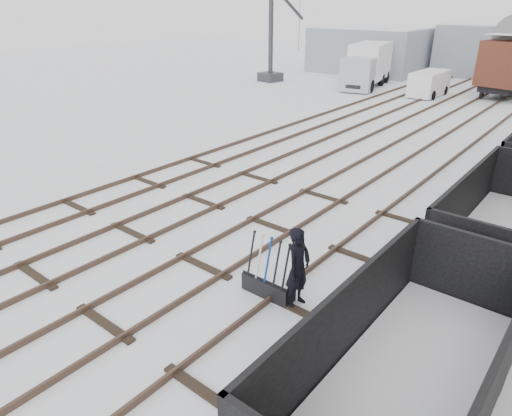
{
  "coord_description": "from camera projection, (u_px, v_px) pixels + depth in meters",
  "views": [
    {
      "loc": [
        7.52,
        -7.1,
        6.38
      ],
      "look_at": [
        0.38,
        1.73,
        1.2
      ],
      "focal_mm": 32.0,
      "sensor_mm": 36.0,
      "label": 1
    }
  ],
  "objects": [
    {
      "name": "freight_wagon_a",
      "position": [
        405.0,
        387.0,
        7.08
      ],
      "size": [
        2.35,
        5.86,
        2.39
      ],
      "color": "black",
      "rests_on": "ground"
    },
    {
      "name": "worker",
      "position": [
        298.0,
        268.0,
        10.1
      ],
      "size": [
        0.5,
        0.73,
        1.96
      ],
      "primitive_type": "imported",
      "rotation": [
        0.0,
        0.0,
        1.61
      ],
      "color": "black",
      "rests_on": "ground"
    },
    {
      "name": "panel_van",
      "position": [
        429.0,
        83.0,
        33.04
      ],
      "size": [
        1.82,
        4.0,
        1.75
      ],
      "rotation": [
        0.0,
        0.0,
        -0.02
      ],
      "color": "white",
      "rests_on": "ground"
    },
    {
      "name": "tracks",
      "position": [
        408.0,
        146.0,
        21.61
      ],
      "size": [
        13.9,
        52.0,
        0.16
      ],
      "color": "black",
      "rests_on": "ground"
    },
    {
      "name": "ground",
      "position": [
        203.0,
        267.0,
        11.97
      ],
      "size": [
        120.0,
        120.0,
        0.0
      ],
      "primitive_type": "plane",
      "color": "white",
      "rests_on": "ground"
    },
    {
      "name": "crane",
      "position": [
        272.0,
        55.0,
        38.76
      ],
      "size": [
        1.83,
        4.82,
        8.14
      ],
      "rotation": [
        0.0,
        0.0,
        -0.14
      ],
      "color": "#313137",
      "rests_on": "ground"
    },
    {
      "name": "shed_left",
      "position": [
        371.0,
        50.0,
        44.03
      ],
      "size": [
        10.0,
        8.0,
        4.1
      ],
      "color": "#8C929D",
      "rests_on": "ground"
    },
    {
      "name": "shed_right",
      "position": [
        482.0,
        50.0,
        41.62
      ],
      "size": [
        7.0,
        6.0,
        4.5
      ],
      "color": "#8C929D",
      "rests_on": "ground"
    },
    {
      "name": "ground_frame",
      "position": [
        268.0,
        284.0,
        10.74
      ],
      "size": [
        1.3,
        0.43,
        1.49
      ],
      "rotation": [
        0.0,
        0.0,
        0.01
      ],
      "color": "black",
      "rests_on": "ground"
    },
    {
      "name": "lorry",
      "position": [
        367.0,
        65.0,
        36.26
      ],
      "size": [
        3.36,
        7.53,
        3.29
      ],
      "rotation": [
        0.0,
        0.0,
        0.2
      ],
      "color": "black",
      "rests_on": "ground"
    },
    {
      "name": "freight_wagon_b",
      "position": [
        505.0,
        236.0,
        11.61
      ],
      "size": [
        2.35,
        5.86,
        2.39
      ],
      "color": "black",
      "rests_on": "ground"
    }
  ]
}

